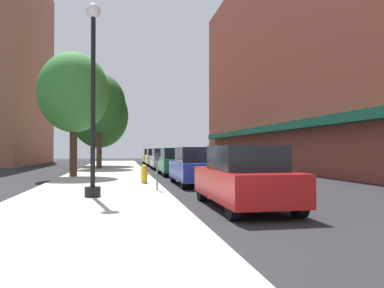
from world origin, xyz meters
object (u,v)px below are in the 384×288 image
(tree_far, at_px, (100,115))
(lamppost, at_px, (93,95))
(car_red, at_px, (244,178))
(car_silver, at_px, (163,159))
(parking_meter_near, at_px, (157,167))
(car_blue, at_px, (196,167))
(fire_hydrant, at_px, (144,174))
(car_yellow, at_px, (151,156))
(tree_mid, at_px, (99,104))
(car_green, at_px, (175,162))
(tree_near, at_px, (74,93))
(car_white, at_px, (156,158))

(tree_far, bearing_deg, lamppost, -87.18)
(lamppost, relative_size, tree_far, 0.80)
(car_red, distance_m, car_silver, 19.84)
(parking_meter_near, bearing_deg, car_silver, 83.10)
(car_red, relative_size, car_blue, 1.00)
(fire_hydrant, bearing_deg, lamppost, -112.35)
(fire_hydrant, height_order, car_red, car_red)
(car_red, distance_m, car_yellow, 32.18)
(tree_mid, distance_m, car_yellow, 13.80)
(car_red, relative_size, car_yellow, 1.00)
(car_green, bearing_deg, car_silver, 91.13)
(tree_near, distance_m, tree_mid, 8.56)
(car_silver, bearing_deg, tree_near, -123.33)
(fire_hydrant, distance_m, car_green, 6.78)
(parking_meter_near, relative_size, car_green, 0.30)
(tree_far, xyz_separation_m, car_blue, (5.14, -18.17, -3.81))
(tree_near, relative_size, car_white, 1.56)
(fire_hydrant, height_order, tree_far, tree_far)
(lamppost, distance_m, car_yellow, 30.28)
(car_red, height_order, car_blue, same)
(car_blue, bearing_deg, car_green, 90.86)
(car_green, distance_m, car_yellow, 19.11)
(tree_mid, distance_m, car_white, 9.13)
(car_red, bearing_deg, lamppost, 149.83)
(tree_mid, relative_size, car_blue, 1.69)
(tree_near, xyz_separation_m, car_green, (5.74, 1.56, -3.82))
(tree_mid, distance_m, car_green, 9.51)
(tree_mid, xyz_separation_m, tree_far, (-0.25, 4.71, -0.47))
(parking_meter_near, bearing_deg, tree_far, 98.65)
(fire_hydrant, bearing_deg, car_silver, 80.40)
(car_blue, height_order, car_silver, same)
(fire_hydrant, relative_size, tree_near, 0.12)
(tree_near, xyz_separation_m, tree_far, (0.60, 13.21, -0.01))
(tree_mid, distance_m, car_blue, 14.95)
(tree_near, relative_size, car_yellow, 1.56)
(tree_near, distance_m, car_yellow, 21.80)
(lamppost, xyz_separation_m, parking_meter_near, (2.09, 1.45, -2.25))
(car_yellow, bearing_deg, car_white, -90.40)
(car_white, xyz_separation_m, car_yellow, (0.00, 5.77, 0.00))
(parking_meter_near, height_order, car_yellow, car_yellow)
(lamppost, xyz_separation_m, tree_near, (-1.70, 9.24, 1.43))
(car_yellow, bearing_deg, car_green, -90.40)
(parking_meter_near, xyz_separation_m, car_yellow, (1.95, 28.46, -0.14))
(car_green, bearing_deg, tree_far, 114.96)
(car_yellow, bearing_deg, tree_far, -124.96)
(tree_near, bearing_deg, car_yellow, 74.48)
(fire_hydrant, bearing_deg, tree_far, 99.18)
(car_red, xyz_separation_m, car_green, (0.00, 13.07, 0.00))
(car_red, height_order, car_white, same)
(car_white, bearing_deg, car_silver, -89.55)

